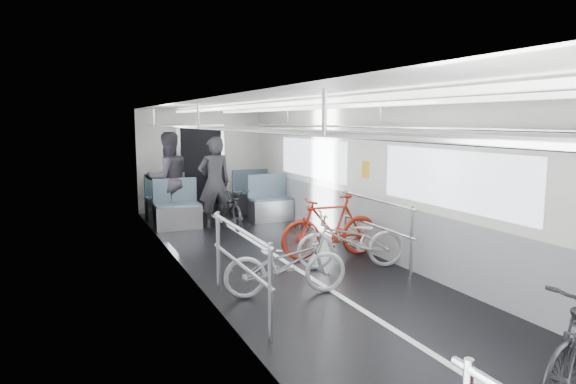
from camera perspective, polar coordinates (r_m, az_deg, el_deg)
name	(u,v)px	position (r m, az deg, el deg)	size (l,w,h in m)	color
car_shell	(289,190)	(7.58, 0.07, 0.24)	(3.02, 14.01, 2.41)	black
bike_left_far	(286,263)	(6.37, -0.27, -7.92)	(0.54, 1.54, 0.81)	#A5A6AA
bike_right_mid	(351,240)	(7.54, 7.04, -5.32)	(0.56, 1.60, 0.84)	#A4A4A9
bike_right_far	(331,227)	(8.08, 4.79, -3.85)	(0.47, 1.65, 0.99)	maroon
bike_aisle	(231,207)	(10.42, -6.33, -1.72)	(0.53, 1.53, 0.80)	black
person_standing	(215,183)	(10.34, -8.17, 1.04)	(0.67, 0.44, 1.83)	black
person_seated	(168,179)	(10.79, -13.16, 1.43)	(0.93, 0.73, 1.92)	#2A282F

